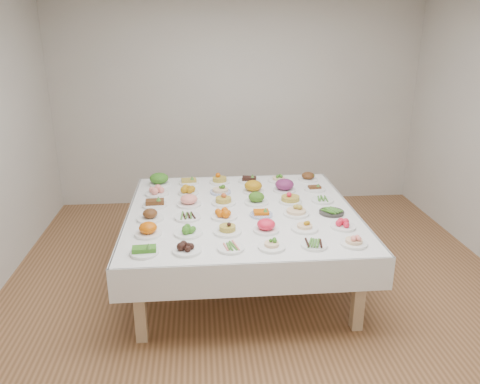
{
  "coord_description": "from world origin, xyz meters",
  "views": [
    {
      "loc": [
        -0.54,
        -3.92,
        2.4
      ],
      "look_at": [
        -0.16,
        0.35,
        0.88
      ],
      "focal_mm": 35.0,
      "sensor_mm": 36.0,
      "label": 1
    }
  ],
  "objects": [
    {
      "name": "dish_33",
      "position": [
        0.0,
        1.05,
        0.79
      ],
      "size": [
        0.24,
        0.24,
        0.1
      ],
      "color": "white",
      "rests_on": "display_table"
    },
    {
      "name": "dish_15",
      "position": [
        0.01,
        0.04,
        0.79
      ],
      "size": [
        0.21,
        0.21,
        0.09
      ],
      "color": "#4C66B2",
      "rests_on": "display_table"
    },
    {
      "name": "dish_17",
      "position": [
        0.67,
        0.04,
        0.77
      ],
      "size": [
        0.23,
        0.23,
        0.05
      ],
      "color": "#2C2A27",
      "rests_on": "display_table"
    },
    {
      "name": "dish_10",
      "position": [
        0.34,
        -0.3,
        0.8
      ],
      "size": [
        0.23,
        0.23,
        0.11
      ],
      "color": "white",
      "rests_on": "display_table"
    },
    {
      "name": "dish_12",
      "position": [
        -1.0,
        0.04,
        0.8
      ],
      "size": [
        0.24,
        0.24,
        0.12
      ],
      "color": "white",
      "rests_on": "display_table"
    },
    {
      "name": "dish_35",
      "position": [
        0.67,
        1.04,
        0.8
      ],
      "size": [
        0.21,
        0.21,
        0.12
      ],
      "color": "white",
      "rests_on": "display_table"
    },
    {
      "name": "dish_7",
      "position": [
        -0.66,
        -0.31,
        0.79
      ],
      "size": [
        0.24,
        0.24,
        0.1
      ],
      "color": "white",
      "rests_on": "display_table"
    },
    {
      "name": "dish_26",
      "position": [
        -0.34,
        0.7,
        0.8
      ],
      "size": [
        0.21,
        0.21,
        0.11
      ],
      "color": "#4C66B2",
      "rests_on": "display_table"
    },
    {
      "name": "dish_29",
      "position": [
        0.67,
        0.71,
        0.78
      ],
      "size": [
        0.22,
        0.22,
        0.09
      ],
      "color": "white",
      "rests_on": "display_table"
    },
    {
      "name": "dish_18",
      "position": [
        -0.99,
        0.38,
        0.8
      ],
      "size": [
        0.24,
        0.24,
        0.11
      ],
      "color": "white",
      "rests_on": "display_table"
    },
    {
      "name": "dish_9",
      "position": [
        0.0,
        -0.31,
        0.8
      ],
      "size": [
        0.22,
        0.22,
        0.12
      ],
      "color": "white",
      "rests_on": "display_table"
    },
    {
      "name": "dish_20",
      "position": [
        -0.32,
        0.38,
        0.8
      ],
      "size": [
        0.23,
        0.23,
        0.12
      ],
      "color": "white",
      "rests_on": "display_table"
    },
    {
      "name": "dish_24",
      "position": [
        -1.0,
        0.71,
        0.8
      ],
      "size": [
        0.24,
        0.24,
        0.11
      ],
      "color": "white",
      "rests_on": "display_table"
    },
    {
      "name": "display_table",
      "position": [
        -0.16,
        0.2,
        0.68
      ],
      "size": [
        2.15,
        2.15,
        0.75
      ],
      "color": "white",
      "rests_on": "ground"
    },
    {
      "name": "dish_32",
      "position": [
        -0.33,
        1.04,
        0.81
      ],
      "size": [
        0.22,
        0.22,
        0.13
      ],
      "color": "white",
      "rests_on": "display_table"
    },
    {
      "name": "dish_3",
      "position": [
        -0.0,
        -0.63,
        0.79
      ],
      "size": [
        0.21,
        0.21,
        0.1
      ],
      "color": "white",
      "rests_on": "display_table"
    },
    {
      "name": "dish_23",
      "position": [
        0.66,
        0.36,
        0.77
      ],
      "size": [
        0.22,
        0.22,
        0.05
      ],
      "color": "white",
      "rests_on": "display_table"
    },
    {
      "name": "room_envelope",
      "position": [
        0.0,
        0.0,
        1.83
      ],
      "size": [
        5.02,
        5.02,
        2.81
      ],
      "color": "#94633D",
      "rests_on": "ground"
    },
    {
      "name": "dish_1",
      "position": [
        -0.66,
        -0.63,
        0.79
      ],
      "size": [
        0.22,
        0.22,
        0.09
      ],
      "color": "white",
      "rests_on": "display_table"
    },
    {
      "name": "dish_14",
      "position": [
        -0.34,
        0.03,
        0.8
      ],
      "size": [
        0.24,
        0.24,
        0.11
      ],
      "color": "white",
      "rests_on": "display_table"
    },
    {
      "name": "dish_5",
      "position": [
        0.66,
        -0.63,
        0.8
      ],
      "size": [
        0.21,
        0.21,
        0.12
      ],
      "color": "white",
      "rests_on": "display_table"
    },
    {
      "name": "dish_22",
      "position": [
        0.34,
        0.36,
        0.82
      ],
      "size": [
        0.22,
        0.22,
        0.14
      ],
      "color": "white",
      "rests_on": "display_table"
    },
    {
      "name": "dish_2",
      "position": [
        -0.32,
        -0.63,
        0.77
      ],
      "size": [
        0.21,
        0.21,
        0.05
      ],
      "color": "white",
      "rests_on": "display_table"
    },
    {
      "name": "dish_34",
      "position": [
        0.34,
        1.04,
        0.8
      ],
      "size": [
        0.24,
        0.24,
        0.12
      ],
      "color": "white",
      "rests_on": "display_table"
    },
    {
      "name": "dish_19",
      "position": [
        -0.66,
        0.38,
        0.81
      ],
      "size": [
        0.24,
        0.24,
        0.13
      ],
      "color": "white",
      "rests_on": "display_table"
    },
    {
      "name": "dish_11",
      "position": [
        0.68,
        -0.29,
        0.79
      ],
      "size": [
        0.22,
        0.22,
        0.09
      ],
      "color": "white",
      "rests_on": "display_table"
    },
    {
      "name": "dish_16",
      "position": [
        0.33,
        0.04,
        0.82
      ],
      "size": [
        0.26,
        0.26,
        0.14
      ],
      "color": "white",
      "rests_on": "display_table"
    },
    {
      "name": "dish_30",
      "position": [
        -1.0,
        1.04,
        0.82
      ],
      "size": [
        0.26,
        0.26,
        0.14
      ],
      "color": "white",
      "rests_on": "display_table"
    },
    {
      "name": "dish_0",
      "position": [
        -0.99,
        -0.64,
        0.79
      ],
      "size": [
        0.22,
        0.22,
        0.1
      ],
      "color": "white",
      "rests_on": "display_table"
    },
    {
      "name": "dish_13",
      "position": [
        -0.67,
        0.04,
        0.77
      ],
      "size": [
        0.23,
        0.23,
        0.05
      ],
      "color": "white",
      "rests_on": "display_table"
    },
    {
      "name": "dish_31",
      "position": [
        -0.67,
        1.05,
        0.79
      ],
      "size": [
        0.22,
        0.22,
        0.1
      ],
      "color": "white",
      "rests_on": "display_table"
    },
    {
      "name": "dish_4",
      "position": [
        0.34,
        -0.63,
        0.77
      ],
      "size": [
        0.21,
        0.21,
        0.05
      ],
      "color": "white",
      "rests_on": "display_table"
    },
    {
      "name": "dish_27",
      "position": [
        0.01,
        0.7,
        0.82
      ],
      "size": [
        0.22,
        0.22,
        0.14
      ],
      "color": "white",
      "rests_on": "display_table"
    },
    {
      "name": "dish_25",
      "position": [
        -0.67,
        0.71,
        0.8
      ],
      "size": [
        0.21,
        0.21,
        0.1
      ],
      "color": "white",
      "rests_on": "display_table"
    },
    {
      "name": "dish_6",
      "position": [
        -0.99,
        -0.29,
        0.8
      ],
      "size": [
        0.22,
        0.22,
        0.12
      ],
      "color": "white",
      "rests_on": "display_table"
    },
    {
      "name": "dish_28",
      "position": [
        0.34,
        0.7,
        0.82
      ],
      "size": [
        0.25,
        0.25,
        0.15
      ],
      "color": "white",
      "rests_on": "display_table"
    },
    {
      "name": "dish_21",
      "position": [
        0.0,
        0.37,
        0.81
      ],
      "size": [
        0.24,
        0.24,
        0.13
      ],
      "color": "white",
      "rests_on": "display_table"
    },
    {
      "name": "dish_8",
      "position": [
        -0.33,
        -0.31,
        0.8
      ],
      "size": [
        0.24,
        0.24,
        0.12
      ],
      "color": "white",
      "rests_on": "display_table"
    }
  ]
}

